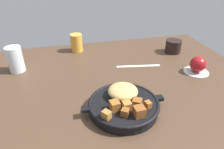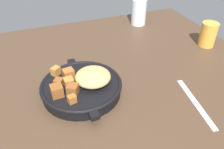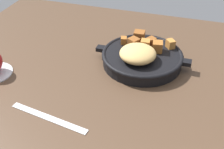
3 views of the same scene
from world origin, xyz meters
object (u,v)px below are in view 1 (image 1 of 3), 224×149
Objects in this scene: red_apple at (198,64)px; butter_knife at (138,66)px; coffee_mug_dark at (173,46)px; water_glass_tall at (15,59)px; juice_glass_amber at (76,43)px; cast_iron_skillet at (124,104)px.

red_apple is 26.11cm from butter_knife.
water_glass_tall is at bearing -178.14° from coffee_mug_dark.
coffee_mug_dark is at bearing -15.30° from juice_glass_amber.
cast_iron_skillet is 42.38cm from red_apple.
cast_iron_skillet is 54.23cm from juice_glass_amber.
butter_knife is (-23.24, 11.25, -3.86)cm from red_apple.
cast_iron_skillet reaches higher than coffee_mug_dark.
red_apple is 0.60× the size of water_glass_tall.
cast_iron_skillet is 55.40cm from coffee_mug_dark.
cast_iron_skillet is 53.70cm from water_glass_tall.
butter_knife is at bearing -8.97° from water_glass_tall.
red_apple is 61.29cm from juice_glass_amber.
red_apple is 80.08cm from water_glass_tall.
cast_iron_skillet is 3.00× the size of juice_glass_amber.
water_glass_tall reaches higher than red_apple.
red_apple is at bearing -35.92° from juice_glass_amber.
coffee_mug_dark is (49.75, -13.61, -1.31)cm from juice_glass_amber.
red_apple reaches higher than coffee_mug_dark.
red_apple is at bearing -16.77° from butter_knife.
water_glass_tall is (-38.84, 36.96, 3.06)cm from cast_iron_skillet.
coffee_mug_dark is at bearing 34.47° from butter_knife.
coffee_mug_dark is (23.36, 11.10, 3.16)cm from butter_knife.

